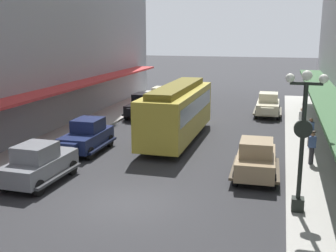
{
  "coord_description": "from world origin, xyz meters",
  "views": [
    {
      "loc": [
        5.55,
        -14.46,
        6.6
      ],
      "look_at": [
        0.0,
        6.0,
        1.8
      ],
      "focal_mm": 44.69,
      "sensor_mm": 36.0,
      "label": 1
    }
  ],
  "objects_px": {
    "parked_car_0": "(162,97)",
    "pedestrian_0": "(301,120)",
    "lamp_post_with_clock": "(303,136)",
    "pedestrian_3": "(310,132)",
    "parked_car_1": "(39,163)",
    "parked_car_4": "(256,158)",
    "parked_car_5": "(268,104)",
    "pedestrian_2": "(312,147)",
    "streetcar": "(177,110)",
    "parked_car_2": "(143,105)",
    "parked_car_3": "(87,135)"
  },
  "relations": [
    {
      "from": "parked_car_1",
      "to": "pedestrian_2",
      "type": "relative_size",
      "value": 2.57
    },
    {
      "from": "parked_car_5",
      "to": "lamp_post_with_clock",
      "type": "relative_size",
      "value": 0.83
    },
    {
      "from": "parked_car_1",
      "to": "lamp_post_with_clock",
      "type": "relative_size",
      "value": 0.83
    },
    {
      "from": "lamp_post_with_clock",
      "to": "pedestrian_3",
      "type": "relative_size",
      "value": 3.15
    },
    {
      "from": "pedestrian_2",
      "to": "pedestrian_3",
      "type": "height_order",
      "value": "pedestrian_2"
    },
    {
      "from": "parked_car_1",
      "to": "pedestrian_2",
      "type": "bearing_deg",
      "value": 25.3
    },
    {
      "from": "parked_car_5",
      "to": "lamp_post_with_clock",
      "type": "height_order",
      "value": "lamp_post_with_clock"
    },
    {
      "from": "parked_car_2",
      "to": "lamp_post_with_clock",
      "type": "height_order",
      "value": "lamp_post_with_clock"
    },
    {
      "from": "pedestrian_0",
      "to": "parked_car_0",
      "type": "bearing_deg",
      "value": 147.48
    },
    {
      "from": "parked_car_2",
      "to": "pedestrian_0",
      "type": "xyz_separation_m",
      "value": [
        11.83,
        -2.84,
        0.05
      ]
    },
    {
      "from": "pedestrian_3",
      "to": "parked_car_1",
      "type": "bearing_deg",
      "value": -142.76
    },
    {
      "from": "parked_car_1",
      "to": "streetcar",
      "type": "bearing_deg",
      "value": 65.49
    },
    {
      "from": "parked_car_0",
      "to": "pedestrian_2",
      "type": "height_order",
      "value": "parked_car_0"
    },
    {
      "from": "streetcar",
      "to": "lamp_post_with_clock",
      "type": "relative_size",
      "value": 1.86
    },
    {
      "from": "parked_car_5",
      "to": "parked_car_0",
      "type": "bearing_deg",
      "value": 170.58
    },
    {
      "from": "parked_car_0",
      "to": "parked_car_5",
      "type": "distance_m",
      "value": 9.31
    },
    {
      "from": "pedestrian_3",
      "to": "parked_car_0",
      "type": "bearing_deg",
      "value": 138.07
    },
    {
      "from": "pedestrian_2",
      "to": "lamp_post_with_clock",
      "type": "bearing_deg",
      "value": -97.74
    },
    {
      "from": "pedestrian_2",
      "to": "pedestrian_3",
      "type": "xyz_separation_m",
      "value": [
        0.13,
        3.49,
        -0.02
      ]
    },
    {
      "from": "parked_car_1",
      "to": "parked_car_2",
      "type": "bearing_deg",
      "value": 91.07
    },
    {
      "from": "parked_car_2",
      "to": "parked_car_4",
      "type": "relative_size",
      "value": 1.0
    },
    {
      "from": "parked_car_3",
      "to": "lamp_post_with_clock",
      "type": "relative_size",
      "value": 0.83
    },
    {
      "from": "streetcar",
      "to": "pedestrian_3",
      "type": "bearing_deg",
      "value": 0.84
    },
    {
      "from": "parked_car_3",
      "to": "parked_car_4",
      "type": "bearing_deg",
      "value": -11.51
    },
    {
      "from": "parked_car_5",
      "to": "pedestrian_0",
      "type": "relative_size",
      "value": 2.6
    },
    {
      "from": "parked_car_5",
      "to": "pedestrian_2",
      "type": "distance_m",
      "value": 12.89
    },
    {
      "from": "lamp_post_with_clock",
      "to": "parked_car_3",
      "type": "bearing_deg",
      "value": 153.41
    },
    {
      "from": "parked_car_2",
      "to": "parked_car_5",
      "type": "distance_m",
      "value": 9.96
    },
    {
      "from": "parked_car_1",
      "to": "pedestrian_0",
      "type": "distance_m",
      "value": 16.93
    },
    {
      "from": "parked_car_2",
      "to": "pedestrian_2",
      "type": "bearing_deg",
      "value": -38.65
    },
    {
      "from": "parked_car_0",
      "to": "pedestrian_3",
      "type": "height_order",
      "value": "parked_car_0"
    },
    {
      "from": "parked_car_1",
      "to": "parked_car_2",
      "type": "distance_m",
      "value": 15.23
    },
    {
      "from": "lamp_post_with_clock",
      "to": "parked_car_1",
      "type": "bearing_deg",
      "value": 177.69
    },
    {
      "from": "parked_car_0",
      "to": "pedestrian_0",
      "type": "distance_m",
      "value": 13.65
    },
    {
      "from": "parked_car_4",
      "to": "pedestrian_2",
      "type": "relative_size",
      "value": 2.57
    },
    {
      "from": "parked_car_3",
      "to": "pedestrian_0",
      "type": "relative_size",
      "value": 2.6
    },
    {
      "from": "parked_car_1",
      "to": "parked_car_4",
      "type": "relative_size",
      "value": 1.0
    },
    {
      "from": "streetcar",
      "to": "parked_car_1",
      "type": "bearing_deg",
      "value": -114.51
    },
    {
      "from": "parked_car_2",
      "to": "parked_car_0",
      "type": "bearing_deg",
      "value": 85.93
    },
    {
      "from": "parked_car_2",
      "to": "pedestrian_2",
      "type": "distance_m",
      "value": 15.46
    },
    {
      "from": "parked_car_4",
      "to": "parked_car_5",
      "type": "xyz_separation_m",
      "value": [
        0.01,
        14.97,
        0.0
      ]
    },
    {
      "from": "parked_car_2",
      "to": "lamp_post_with_clock",
      "type": "relative_size",
      "value": 0.83
    },
    {
      "from": "parked_car_1",
      "to": "pedestrian_0",
      "type": "xyz_separation_m",
      "value": [
        11.54,
        12.39,
        0.05
      ]
    },
    {
      "from": "pedestrian_2",
      "to": "streetcar",
      "type": "bearing_deg",
      "value": 156.39
    },
    {
      "from": "parked_car_0",
      "to": "parked_car_4",
      "type": "height_order",
      "value": "same"
    },
    {
      "from": "parked_car_0",
      "to": "pedestrian_3",
      "type": "xyz_separation_m",
      "value": [
        11.88,
        -10.67,
        0.05
      ]
    },
    {
      "from": "parked_car_4",
      "to": "pedestrian_3",
      "type": "distance_m",
      "value": 6.42
    },
    {
      "from": "streetcar",
      "to": "pedestrian_3",
      "type": "xyz_separation_m",
      "value": [
        7.84,
        0.12,
        -0.91
      ]
    },
    {
      "from": "parked_car_3",
      "to": "streetcar",
      "type": "xyz_separation_m",
      "value": [
        4.27,
        3.8,
        0.96
      ]
    },
    {
      "from": "parked_car_0",
      "to": "parked_car_5",
      "type": "height_order",
      "value": "same"
    }
  ]
}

